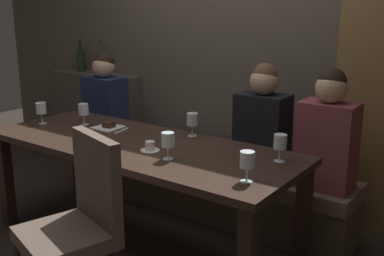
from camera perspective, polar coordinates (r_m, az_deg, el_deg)
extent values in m
plane|color=black|center=(3.40, -6.16, -13.83)|extent=(9.00, 9.00, 0.00)
cube|color=brown|center=(3.97, 5.35, 12.99)|extent=(6.00, 0.12, 3.00)
cube|color=#494138|center=(4.95, -11.66, 1.13)|extent=(1.10, 0.28, 0.95)
cube|color=black|center=(3.79, -21.71, -5.97)|extent=(0.08, 0.08, 0.69)
cube|color=black|center=(4.17, -13.66, -3.41)|extent=(0.08, 0.08, 0.69)
cube|color=black|center=(3.02, 13.37, -10.69)|extent=(0.08, 0.08, 0.69)
cube|color=#302119|center=(3.12, -6.53, -2.19)|extent=(2.20, 0.84, 0.04)
cube|color=#4A3C2E|center=(3.82, 0.84, -7.48)|extent=(2.50, 0.40, 0.35)
cube|color=brown|center=(3.74, 0.86, -4.29)|extent=(2.50, 0.44, 0.10)
cylinder|color=#302119|center=(2.91, -14.25, -14.83)|extent=(0.04, 0.04, 0.42)
cube|color=brown|center=(2.57, -15.09, -12.77)|extent=(0.55, 0.55, 0.08)
cube|color=brown|center=(2.52, -11.52, -6.08)|extent=(0.44, 0.19, 0.48)
cube|color=#192342|center=(4.29, -10.50, 2.49)|extent=(0.36, 0.24, 0.55)
sphere|color=tan|center=(4.23, -10.73, 7.33)|extent=(0.20, 0.20, 0.20)
sphere|color=black|center=(4.23, -10.66, 7.82)|extent=(0.18, 0.18, 0.18)
cube|color=black|center=(3.39, 8.54, -0.62)|extent=(0.36, 0.24, 0.57)
sphere|color=tan|center=(3.31, 8.79, 5.65)|extent=(0.20, 0.20, 0.20)
sphere|color=brown|center=(3.31, 8.89, 6.27)|extent=(0.18, 0.18, 0.18)
cube|color=brown|center=(3.16, 16.10, -2.08)|extent=(0.36, 0.24, 0.57)
sphere|color=tan|center=(3.08, 16.61, 4.68)|extent=(0.20, 0.20, 0.20)
sphere|color=black|center=(3.08, 16.72, 5.34)|extent=(0.18, 0.18, 0.18)
cylinder|color=black|center=(5.00, -13.39, 7.99)|extent=(0.08, 0.08, 0.22)
cylinder|color=black|center=(4.99, -13.50, 9.75)|extent=(0.03, 0.03, 0.09)
cylinder|color=black|center=(4.98, -13.54, 10.36)|extent=(0.03, 0.03, 0.02)
cylinder|color=#384728|center=(4.80, -10.96, 7.83)|extent=(0.08, 0.08, 0.22)
cylinder|color=#384728|center=(4.78, -11.05, 9.68)|extent=(0.03, 0.03, 0.09)
cylinder|color=black|center=(4.77, -11.08, 10.31)|extent=(0.03, 0.03, 0.02)
cylinder|color=silver|center=(3.24, 0.03, -0.97)|extent=(0.06, 0.06, 0.00)
cylinder|color=silver|center=(3.23, 0.03, -0.30)|extent=(0.01, 0.01, 0.07)
cylinder|color=silver|center=(3.21, 0.03, 1.08)|extent=(0.08, 0.08, 0.08)
cylinder|color=maroon|center=(3.22, 0.03, 0.70)|extent=(0.07, 0.07, 0.04)
cylinder|color=silver|center=(2.45, 6.66, -6.48)|extent=(0.06, 0.06, 0.00)
cylinder|color=silver|center=(2.43, 6.69, -5.61)|extent=(0.01, 0.01, 0.07)
cylinder|color=silver|center=(2.41, 6.75, -3.83)|extent=(0.08, 0.08, 0.08)
cylinder|color=silver|center=(3.76, -17.79, 0.55)|extent=(0.06, 0.06, 0.00)
cylinder|color=silver|center=(3.76, -17.84, 1.13)|extent=(0.01, 0.01, 0.07)
cylinder|color=silver|center=(3.74, -17.93, 2.33)|extent=(0.08, 0.08, 0.08)
cylinder|color=maroon|center=(3.74, -17.91, 2.01)|extent=(0.07, 0.07, 0.04)
cylinder|color=silver|center=(3.64, -12.99, 0.41)|extent=(0.06, 0.06, 0.00)
cylinder|color=silver|center=(3.63, -13.03, 1.02)|extent=(0.01, 0.01, 0.07)
cylinder|color=silver|center=(3.61, -13.10, 2.25)|extent=(0.08, 0.08, 0.08)
cylinder|color=maroon|center=(3.62, -13.08, 1.85)|extent=(0.07, 0.07, 0.03)
cylinder|color=silver|center=(2.78, 10.59, -4.00)|extent=(0.06, 0.06, 0.00)
cylinder|color=silver|center=(2.76, 10.63, -3.23)|extent=(0.01, 0.01, 0.07)
cylinder|color=silver|center=(2.74, 10.71, -1.64)|extent=(0.08, 0.08, 0.08)
cylinder|color=maroon|center=(2.75, 10.69, -2.06)|extent=(0.07, 0.07, 0.04)
cylinder|color=silver|center=(2.77, -2.94, -3.79)|extent=(0.06, 0.06, 0.00)
cylinder|color=silver|center=(2.76, -2.95, -3.01)|extent=(0.01, 0.01, 0.07)
cylinder|color=silver|center=(2.74, -2.97, -1.41)|extent=(0.08, 0.08, 0.08)
cylinder|color=gold|center=(2.74, -2.96, -1.78)|extent=(0.07, 0.07, 0.04)
cylinder|color=white|center=(2.93, -5.13, -2.75)|extent=(0.12, 0.12, 0.01)
cylinder|color=white|center=(2.92, -5.15, -2.15)|extent=(0.06, 0.06, 0.06)
cylinder|color=brown|center=(2.91, -5.16, -1.70)|extent=(0.05, 0.05, 0.01)
cube|color=white|center=(3.50, -10.20, 0.05)|extent=(0.19, 0.19, 0.01)
cube|color=#381E14|center=(3.49, -10.10, 0.42)|extent=(0.08, 0.06, 0.04)
cube|color=silver|center=(3.41, -8.58, -0.34)|extent=(0.04, 0.17, 0.01)
cube|color=silver|center=(3.26, -12.29, -1.21)|extent=(0.13, 0.12, 0.01)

